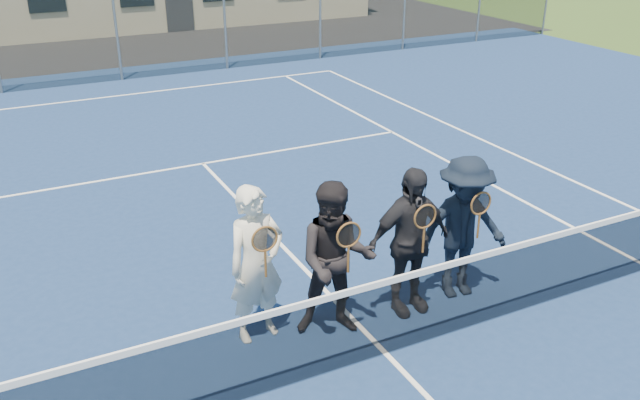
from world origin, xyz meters
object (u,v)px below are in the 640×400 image
at_px(player_c, 409,241).
at_px(player_b, 336,260).
at_px(tennis_net, 388,313).
at_px(player_d, 463,228).
at_px(player_a, 256,264).

bearing_deg(player_c, player_b, -179.32).
bearing_deg(player_c, tennis_net, -135.89).
height_order(player_b, player_d, same).
height_order(tennis_net, player_a, player_a).
bearing_deg(player_a, tennis_net, -41.32).
bearing_deg(player_d, player_a, 173.55).
xyz_separation_m(tennis_net, player_a, (-1.08, 0.95, 0.38)).
bearing_deg(tennis_net, player_d, 24.68).
bearing_deg(player_c, player_d, 0.33).
bearing_deg(player_d, player_b, -179.48).
distance_m(player_b, player_c, 0.95).
distance_m(tennis_net, player_d, 1.64).
bearing_deg(tennis_net, player_b, 112.79).
bearing_deg(player_a, player_d, -6.45).
distance_m(player_a, player_d, 2.55).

